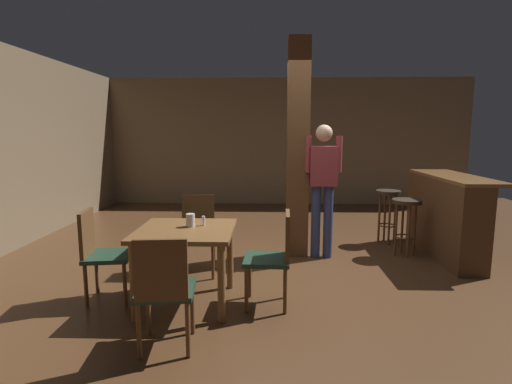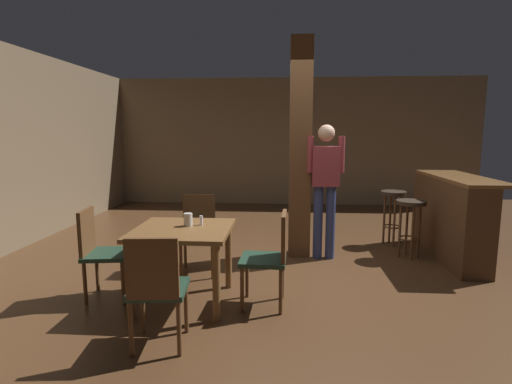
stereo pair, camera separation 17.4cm
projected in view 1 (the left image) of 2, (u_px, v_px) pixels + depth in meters
The scene contains 14 objects.
ground_plane at pixel (305, 272), 4.70m from camera, with size 10.80×10.80×0.00m, color #4C301C.
wall_back at pixel (288, 142), 8.93m from camera, with size 8.00×0.10×2.80m, color #756047.
pillar at pixel (298, 150), 5.17m from camera, with size 0.28×0.28×2.80m, color brown.
dining_table at pixel (186, 242), 3.76m from camera, with size 0.90×0.90×0.73m.
chair_south at pixel (164, 287), 2.93m from camera, with size 0.46×0.46×0.89m.
chair_north at pixel (198, 230), 4.62m from camera, with size 0.46×0.46×0.89m.
chair_east at pixel (275, 254), 3.72m from camera, with size 0.44×0.44×0.89m.
chair_west at pixel (100, 251), 3.82m from camera, with size 0.47×0.47×0.89m.
napkin_cup at pixel (190, 220), 3.81m from camera, with size 0.08×0.08×0.13m, color beige.
salt_shaker at pixel (204, 221), 3.86m from camera, with size 0.03×0.03×0.09m, color silver.
standing_person at pixel (323, 181), 5.09m from camera, with size 0.47×0.22×1.72m.
bar_counter at pixel (444, 215), 5.25m from camera, with size 0.56×1.72×1.07m.
bar_stool_near at pixel (406, 213), 5.23m from camera, with size 0.37×0.37×0.76m.
bar_stool_mid at pixel (388, 204), 5.83m from camera, with size 0.35×0.35×0.78m.
Camera 1 is at (-0.44, -4.52, 1.64)m, focal length 28.00 mm.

